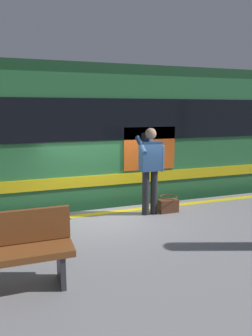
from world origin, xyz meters
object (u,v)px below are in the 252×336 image
at_px(handbag, 168,205).
at_px(bench, 7,250).
at_px(train_carriage, 55,135).
at_px(passenger, 150,164).

distance_m(handbag, bench, 3.58).
distance_m(train_carriage, bench, 4.74).
height_order(train_carriage, passenger, train_carriage).
bearing_deg(passenger, handbag, 175.51).
distance_m(train_carriage, passenger, 3.01).
xyz_separation_m(train_carriage, handbag, (-1.90, 2.60, -1.28)).
bearing_deg(train_carriage, bench, 76.16).
height_order(passenger, handbag, passenger).
bearing_deg(train_carriage, passenger, 120.32).
distance_m(passenger, handbag, 0.95).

